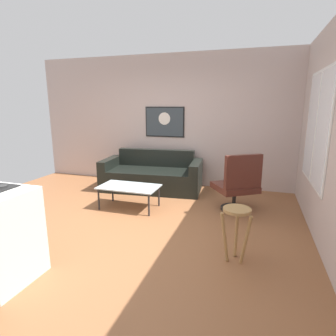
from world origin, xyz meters
name	(u,v)px	position (x,y,z in m)	size (l,w,h in m)	color
ground	(124,226)	(0.00, 0.00, -0.02)	(6.40, 6.40, 0.04)	brown
back_wall	(172,121)	(0.00, 2.42, 1.40)	(6.40, 0.05, 2.80)	#BBA69F
right_wall	(330,134)	(2.62, 0.30, 1.40)	(0.05, 6.40, 2.80)	#BFAAA2
couch	(152,176)	(-0.24, 1.82, 0.28)	(2.10, 1.09, 0.80)	black
coffee_table	(129,188)	(-0.22, 0.67, 0.36)	(1.01, 0.57, 0.39)	silver
armchair	(238,184)	(1.55, 1.06, 0.47)	(0.86, 0.85, 0.99)	black
bar_stool	(236,221)	(1.64, -0.49, 0.48)	(0.36, 0.35, 0.63)	#9F7644
wall_painting	(165,122)	(-0.15, 2.38, 1.38)	(0.89, 0.03, 0.66)	black
window	(317,128)	(2.59, 0.90, 1.42)	(0.03, 1.54, 1.59)	silver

